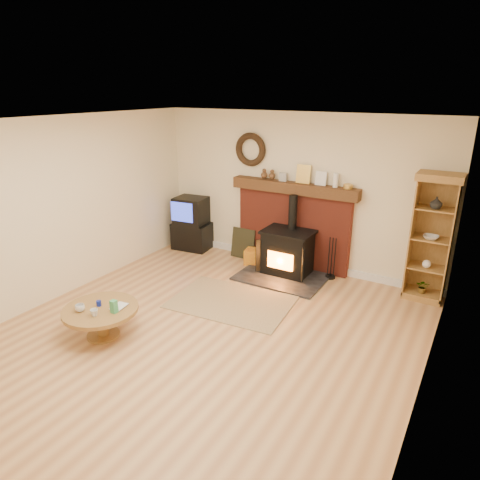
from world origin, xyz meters
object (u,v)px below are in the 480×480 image
Objects in this scene: curio_cabinet at (431,238)px; coffee_table at (101,313)px; tv_unit at (192,224)px; wood_stove at (287,253)px.

coffee_table is (-3.28, -3.18, -0.62)m from curio_cabinet.
tv_unit is at bearing -178.84° from curio_cabinet.
wood_stove is 3.13m from coffee_table.
curio_cabinet reaches higher than coffee_table.
curio_cabinet is 4.61m from coffee_table.
wood_stove is 1.52× the size of coffee_table.
wood_stove is at bearing -5.27° from tv_unit.
wood_stove is 0.75× the size of curio_cabinet.
tv_unit reaches higher than coffee_table.
coffee_table is (-1.18, -2.90, -0.05)m from wood_stove.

